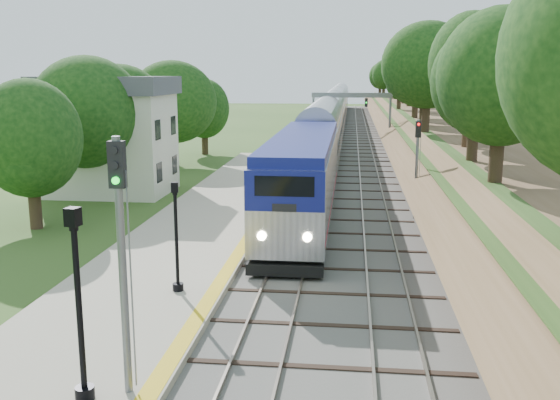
# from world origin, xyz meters

# --- Properties ---
(trackbed) EXTENTS (9.50, 170.00, 0.28)m
(trackbed) POSITION_xyz_m (2.00, 60.00, 0.07)
(trackbed) COLOR #4C4944
(trackbed) RESTS_ON ground
(platform) EXTENTS (6.40, 68.00, 0.38)m
(platform) POSITION_xyz_m (-5.20, 16.00, 0.19)
(platform) COLOR #A39C83
(platform) RESTS_ON ground
(yellow_stripe) EXTENTS (0.55, 68.00, 0.01)m
(yellow_stripe) POSITION_xyz_m (-2.35, 16.00, 0.39)
(yellow_stripe) COLOR gold
(yellow_stripe) RESTS_ON platform
(embankment) EXTENTS (10.64, 170.00, 11.70)m
(embankment) POSITION_xyz_m (10.35, 60.00, 1.95)
(embankment) COLOR brown
(embankment) RESTS_ON ground
(station_building) EXTENTS (8.60, 6.60, 8.00)m
(station_building) POSITION_xyz_m (-14.00, 30.00, 4.09)
(station_building) COLOR beige
(station_building) RESTS_ON ground
(signal_gantry) EXTENTS (8.40, 0.38, 6.20)m
(signal_gantry) POSITION_xyz_m (2.47, 54.99, 4.82)
(signal_gantry) COLOR slate
(signal_gantry) RESTS_ON ground
(trees_behind_platform) EXTENTS (7.82, 53.32, 7.21)m
(trees_behind_platform) POSITION_xyz_m (-11.17, 20.67, 4.53)
(trees_behind_platform) COLOR #332316
(trees_behind_platform) RESTS_ON ground
(train) EXTENTS (3.20, 128.30, 4.71)m
(train) POSITION_xyz_m (0.00, 75.37, 2.40)
(train) COLOR black
(train) RESTS_ON trackbed
(lamppost_mid) EXTENTS (0.48, 0.48, 4.82)m
(lamppost_mid) POSITION_xyz_m (-3.83, 2.17, 2.53)
(lamppost_mid) COLOR black
(lamppost_mid) RESTS_ON platform
(lamppost_far) EXTENTS (0.40, 0.40, 4.05)m
(lamppost_far) POSITION_xyz_m (-3.68, 10.02, 2.19)
(lamppost_far) COLOR black
(lamppost_far) RESTS_ON platform
(signal_platform) EXTENTS (0.38, 0.30, 6.42)m
(signal_platform) POSITION_xyz_m (-2.90, 2.68, 4.33)
(signal_platform) COLOR slate
(signal_platform) RESTS_ON platform
(signal_farside) EXTENTS (0.31, 0.24, 5.59)m
(signal_farside) POSITION_xyz_m (6.20, 23.94, 3.54)
(signal_farside) COLOR slate
(signal_farside) RESTS_ON ground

